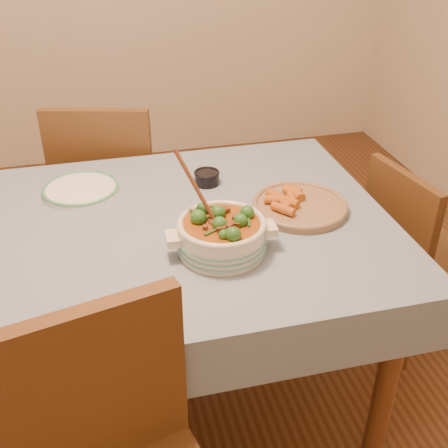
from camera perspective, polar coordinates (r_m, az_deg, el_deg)
name	(u,v)px	position (r m, az deg, el deg)	size (l,w,h in m)	color
floor	(144,398)	(2.26, -8.12, -17.09)	(4.50, 4.50, 0.00)	#472714
dining_table	(129,254)	(1.82, -9.67, -3.05)	(1.68, 1.08, 0.76)	brown
stew_casserole	(221,233)	(1.61, -0.26, -0.93)	(0.32, 0.26, 0.30)	beige
white_plate	(81,189)	(2.01, -14.34, 3.44)	(0.27, 0.27, 0.02)	white
condiment_bowl	(207,177)	(2.00, -1.76, 4.80)	(0.09, 0.09, 0.05)	black
fried_plate	(300,205)	(1.85, 7.71, 1.98)	(0.39, 0.39, 0.05)	#9D7A57
chair_far	(109,188)	(2.54, -11.58, 3.65)	(0.53, 0.53, 0.92)	brown
chair_right	(412,249)	(2.31, 18.57, -2.42)	(0.43, 0.43, 0.80)	brown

